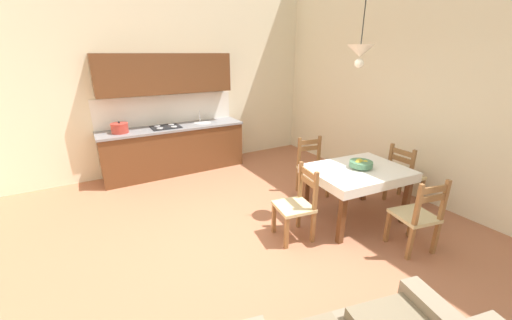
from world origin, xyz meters
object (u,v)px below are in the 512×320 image
at_px(dining_chair_camera_side, 417,216).
at_px(fruit_bowl, 361,164).
at_px(dining_chair_window_side, 404,176).
at_px(pendant_lamp, 360,52).
at_px(kitchen_cabinetry, 172,128).
at_px(dining_table, 357,178).
at_px(dining_chair_kitchen_side, 312,168).
at_px(dining_chair_tv_side, 297,205).

bearing_deg(dining_chair_camera_side, fruit_bowl, 91.23).
height_order(dining_chair_window_side, pendant_lamp, pendant_lamp).
relative_size(dining_chair_camera_side, pendant_lamp, 1.16).
xyz_separation_m(kitchen_cabinetry, pendant_lamp, (1.54, -2.97, 1.36)).
distance_m(dining_table, dining_chair_kitchen_side, 0.95).
bearing_deg(fruit_bowl, dining_table, -178.96).
bearing_deg(dining_chair_kitchen_side, fruit_bowl, -88.99).
distance_m(dining_chair_camera_side, dining_chair_kitchen_side, 1.79).
bearing_deg(dining_chair_tv_side, pendant_lamp, 3.20).
bearing_deg(dining_table, fruit_bowl, 1.04).
distance_m(dining_table, pendant_lamp, 1.60).
distance_m(kitchen_cabinetry, dining_chair_window_side, 4.09).
xyz_separation_m(dining_chair_tv_side, dining_chair_kitchen_side, (0.99, 0.88, 0.00)).
height_order(dining_chair_camera_side, dining_chair_kitchen_side, same).
bearing_deg(dining_chair_camera_side, dining_chair_window_side, 41.06).
bearing_deg(dining_chair_window_side, dining_table, 178.26).
relative_size(dining_chair_tv_side, dining_chair_camera_side, 1.00).
bearing_deg(kitchen_cabinetry, fruit_bowl, -61.38).
bearing_deg(pendant_lamp, dining_chair_window_side, -6.73).
distance_m(dining_table, dining_chair_camera_side, 0.88).
relative_size(dining_chair_camera_side, dining_chair_kitchen_side, 1.00).
bearing_deg(kitchen_cabinetry, dining_chair_tv_side, -77.57).
relative_size(dining_table, dining_chair_window_side, 1.47).
bearing_deg(dining_chair_camera_side, dining_table, 93.97).
bearing_deg(kitchen_cabinetry, dining_chair_kitchen_side, -52.18).
relative_size(kitchen_cabinetry, pendant_lamp, 3.29).
bearing_deg(dining_chair_tv_side, dining_chair_window_side, -2.36).
distance_m(dining_chair_window_side, fruit_bowl, 1.04).
xyz_separation_m(dining_chair_kitchen_side, pendant_lamp, (-0.12, -0.83, 1.78)).
distance_m(dining_table, dining_chair_tv_side, 0.99).
xyz_separation_m(dining_table, dining_chair_window_side, (1.01, -0.03, -0.18)).
xyz_separation_m(dining_chair_tv_side, dining_chair_camera_side, (1.03, -0.91, 0.00)).
height_order(dining_table, pendant_lamp, pendant_lamp).
bearing_deg(kitchen_cabinetry, dining_chair_camera_side, -66.68).
bearing_deg(dining_table, dining_chair_camera_side, -86.03).
relative_size(dining_table, dining_chair_camera_side, 1.47).
distance_m(dining_chair_tv_side, dining_chair_window_side, 1.98).
relative_size(kitchen_cabinetry, dining_table, 1.94).
distance_m(kitchen_cabinetry, dining_chair_kitchen_side, 2.74).
distance_m(dining_chair_kitchen_side, fruit_bowl, 1.00).
height_order(dining_chair_camera_side, pendant_lamp, pendant_lamp).
distance_m(dining_chair_tv_side, fruit_bowl, 1.08).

